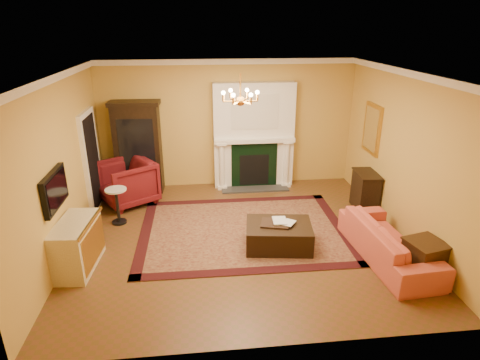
{
  "coord_description": "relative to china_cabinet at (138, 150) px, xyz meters",
  "views": [
    {
      "loc": [
        -0.72,
        -6.56,
        3.76
      ],
      "look_at": [
        0.03,
        0.3,
        1.04
      ],
      "focal_mm": 30.0,
      "sensor_mm": 36.0,
      "label": 1
    }
  ],
  "objects": [
    {
      "name": "floor",
      "position": [
        2.09,
        -2.49,
        -1.03
      ],
      "size": [
        6.0,
        5.5,
        0.02
      ],
      "primitive_type": "cube",
      "color": "brown",
      "rests_on": "ground"
    },
    {
      "name": "ceiling",
      "position": [
        2.09,
        -2.49,
        1.99
      ],
      "size": [
        6.0,
        5.5,
        0.02
      ],
      "primitive_type": "cube",
      "color": "white",
      "rests_on": "wall_back"
    },
    {
      "name": "wall_back",
      "position": [
        2.09,
        0.27,
        0.48
      ],
      "size": [
        6.0,
        0.02,
        3.0
      ],
      "primitive_type": "cube",
      "color": "gold",
      "rests_on": "floor"
    },
    {
      "name": "wall_front",
      "position": [
        2.09,
        -5.25,
        0.48
      ],
      "size": [
        6.0,
        0.02,
        3.0
      ],
      "primitive_type": "cube",
      "color": "gold",
      "rests_on": "floor"
    },
    {
      "name": "wall_left",
      "position": [
        -0.92,
        -2.49,
        0.48
      ],
      "size": [
        0.02,
        5.5,
        3.0
      ],
      "primitive_type": "cube",
      "color": "gold",
      "rests_on": "floor"
    },
    {
      "name": "wall_right",
      "position": [
        5.1,
        -2.49,
        0.48
      ],
      "size": [
        0.02,
        5.5,
        3.0
      ],
      "primitive_type": "cube",
      "color": "gold",
      "rests_on": "floor"
    },
    {
      "name": "fireplace",
      "position": [
        2.69,
        0.08,
        0.17
      ],
      "size": [
        1.9,
        0.7,
        2.5
      ],
      "color": "white",
      "rests_on": "wall_back"
    },
    {
      "name": "crown_molding",
      "position": [
        2.09,
        -1.53,
        1.92
      ],
      "size": [
        6.0,
        5.5,
        0.12
      ],
      "color": "white",
      "rests_on": "ceiling"
    },
    {
      "name": "doorway",
      "position": [
        -0.86,
        -0.79,
        0.02
      ],
      "size": [
        0.08,
        1.05,
        2.1
      ],
      "color": "white",
      "rests_on": "wall_left"
    },
    {
      "name": "tv_panel",
      "position": [
        -0.85,
        -3.09,
        0.33
      ],
      "size": [
        0.09,
        0.95,
        0.58
      ],
      "color": "black",
      "rests_on": "wall_left"
    },
    {
      "name": "gilt_mirror",
      "position": [
        5.06,
        -1.09,
        0.63
      ],
      "size": [
        0.06,
        0.76,
        1.05
      ],
      "color": "gold",
      "rests_on": "wall_right"
    },
    {
      "name": "chandelier",
      "position": [
        2.09,
        -2.49,
        1.58
      ],
      "size": [
        0.63,
        0.55,
        0.53
      ],
      "color": "gold",
      "rests_on": "ceiling"
    },
    {
      "name": "oriental_rug",
      "position": [
        2.19,
        -2.23,
        -1.02
      ],
      "size": [
        3.97,
        2.99,
        0.02
      ],
      "primitive_type": "cube",
      "rotation": [
        0.0,
        0.0,
        -0.01
      ],
      "color": "#44100E",
      "rests_on": "floor"
    },
    {
      "name": "china_cabinet",
      "position": [
        0.0,
        0.0,
        0.0
      ],
      "size": [
        1.04,
        0.51,
        2.05
      ],
      "primitive_type": "cube",
      "rotation": [
        0.0,
        0.0,
        -0.04
      ],
      "color": "black",
      "rests_on": "floor"
    },
    {
      "name": "wingback_armchair",
      "position": [
        -0.2,
        -0.69,
        -0.49
      ],
      "size": [
        1.39,
        1.41,
        1.08
      ],
      "primitive_type": "imported",
      "rotation": [
        0.0,
        0.0,
        -1.0
      ],
      "color": "maroon",
      "rests_on": "floor"
    },
    {
      "name": "pedestal_table",
      "position": [
        -0.26,
        -1.65,
        -0.6
      ],
      "size": [
        0.41,
        0.41,
        0.74
      ],
      "color": "black",
      "rests_on": "floor"
    },
    {
      "name": "commode",
      "position": [
        -0.64,
        -3.18,
        -0.61
      ],
      "size": [
        0.6,
        1.13,
        0.82
      ],
      "primitive_type": "cube",
      "rotation": [
        0.0,
        0.0,
        -0.08
      ],
      "color": "beige",
      "rests_on": "floor"
    },
    {
      "name": "coral_sofa",
      "position": [
        4.5,
        -3.47,
        -0.59
      ],
      "size": [
        0.8,
        2.24,
        0.86
      ],
      "primitive_type": "imported",
      "rotation": [
        0.0,
        0.0,
        1.64
      ],
      "color": "#C04C3C",
      "rests_on": "floor"
    },
    {
      "name": "end_table",
      "position": [
        4.81,
        -4.02,
        -0.73
      ],
      "size": [
        0.61,
        0.61,
        0.59
      ],
      "primitive_type": "cube",
      "rotation": [
        0.0,
        0.0,
        0.23
      ],
      "color": "#361F0E",
      "rests_on": "floor"
    },
    {
      "name": "console_table",
      "position": [
        4.87,
        -1.54,
        -0.63
      ],
      "size": [
        0.46,
        0.74,
        0.79
      ],
      "primitive_type": "cube",
      "rotation": [
        0.0,
        0.0,
        -0.07
      ],
      "color": "black",
      "rests_on": "floor"
    },
    {
      "name": "leather_ottoman",
      "position": [
        2.74,
        -2.89,
        -0.79
      ],
      "size": [
        1.25,
        0.98,
        0.43
      ],
      "primitive_type": "cube",
      "rotation": [
        0.0,
        0.0,
        -0.13
      ],
      "color": "black",
      "rests_on": "oriental_rug"
    },
    {
      "name": "ottoman_tray",
      "position": [
        2.67,
        -2.87,
        -0.56
      ],
      "size": [
        0.56,
        0.48,
        0.03
      ],
      "primitive_type": "cube",
      "rotation": [
        0.0,
        0.0,
        -0.25
      ],
      "color": "black",
      "rests_on": "leather_ottoman"
    },
    {
      "name": "book_a",
      "position": [
        2.63,
        -2.84,
        -0.39
      ],
      "size": [
        0.24,
        0.04,
        0.32
      ],
      "primitive_type": "imported",
      "rotation": [
        0.0,
        0.0,
        -0.06
      ],
      "color": "gray",
      "rests_on": "ottoman_tray"
    },
    {
      "name": "book_b",
      "position": [
        2.82,
        -2.87,
        -0.42
      ],
      "size": [
        0.17,
        0.13,
        0.26
      ],
      "primitive_type": "imported",
      "rotation": [
        0.0,
        0.0,
        -0.63
      ],
      "color": "gray",
      "rests_on": "ottoman_tray"
    },
    {
      "name": "topiary_left",
      "position": [
        2.15,
        0.04,
        0.43
      ],
      "size": [
        0.15,
        0.15,
        0.4
      ],
      "color": "gray",
      "rests_on": "fireplace"
    },
    {
      "name": "topiary_right",
      "position": [
        3.3,
        0.04,
        0.44
      ],
      "size": [
        0.16,
        0.16,
        0.42
      ],
      "color": "gray",
      "rests_on": "fireplace"
    }
  ]
}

